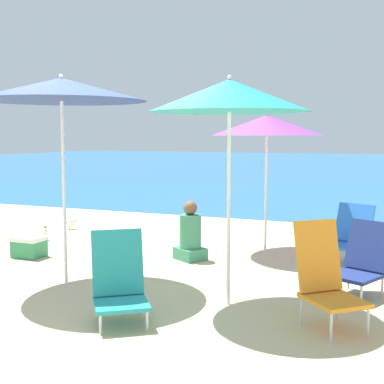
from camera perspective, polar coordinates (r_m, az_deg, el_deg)
name	(u,v)px	position (r m, az deg, el deg)	size (l,w,h in m)	color
ground_plane	(82,291)	(5.92, -11.61, -10.31)	(60.00, 60.00, 0.00)	#D1BA89
sea_water	(352,166)	(30.27, 16.68, 2.67)	(60.00, 40.00, 0.01)	#23669E
beach_umbrella_teal	(229,96)	(5.15, 4.02, 10.18)	(1.53, 1.53, 2.22)	white
beach_umbrella_purple	(267,126)	(7.61, 8.00, 7.04)	(1.56, 1.56, 1.98)	white
beach_umbrella_navy	(61,90)	(6.02, -13.76, 10.55)	(1.84, 1.84, 2.31)	white
beach_chair_orange	(325,276)	(4.84, 14.04, -8.72)	(0.72, 0.73, 0.91)	silver
beach_chair_navy	(361,261)	(5.86, 17.62, -6.99)	(0.66, 0.74, 0.76)	silver
beach_chair_blue	(350,235)	(7.25, 16.46, -4.39)	(0.66, 0.72, 0.76)	silver
beach_chair_teal	(119,281)	(4.89, -7.78, -9.36)	(0.71, 0.73, 0.80)	silver
person_seated_near	(190,236)	(7.14, -0.19, -4.70)	(0.49, 0.47, 0.79)	#3F8C66
water_bottle	(46,235)	(8.79, -15.34, -4.43)	(0.08, 0.08, 0.22)	silver
cooler_box	(29,247)	(7.65, -16.99, -5.60)	(0.40, 0.32, 0.28)	#338C59
seagull	(71,221)	(9.70, -12.76, -3.08)	(0.27, 0.11, 0.23)	gold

